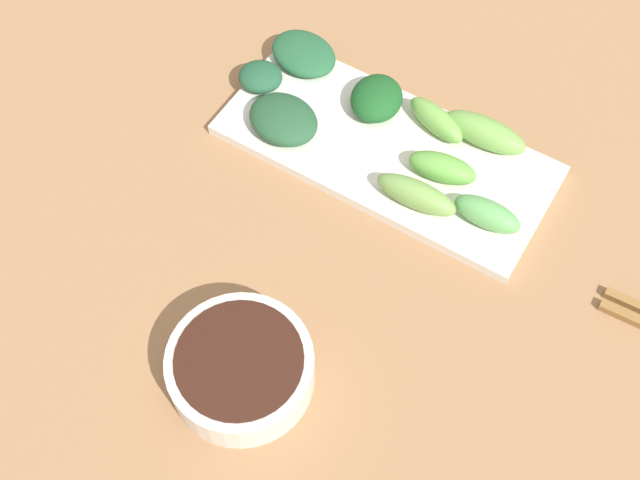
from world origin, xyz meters
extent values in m
cube|color=#966E48|center=(0.00, 0.00, 0.01)|extent=(2.10, 2.10, 0.02)
cylinder|color=silver|center=(-0.15, -0.02, 0.04)|extent=(0.12, 0.12, 0.04)
cylinder|color=black|center=(-0.15, -0.02, 0.05)|extent=(0.11, 0.11, 0.03)
cube|color=silver|center=(0.12, -0.01, 0.03)|extent=(0.14, 0.33, 0.01)
ellipsoid|color=#6FAC49|center=(0.16, -0.04, 0.04)|extent=(0.04, 0.07, 0.03)
ellipsoid|color=#195221|center=(0.16, 0.02, 0.05)|extent=(0.07, 0.06, 0.03)
ellipsoid|color=#62A842|center=(0.11, -0.07, 0.04)|extent=(0.04, 0.07, 0.03)
ellipsoid|color=#71A14C|center=(0.07, -0.06, 0.05)|extent=(0.03, 0.08, 0.03)
ellipsoid|color=#205134|center=(0.12, 0.14, 0.04)|extent=(0.05, 0.05, 0.02)
ellipsoid|color=#234F2F|center=(0.08, 0.09, 0.04)|extent=(0.07, 0.08, 0.03)
ellipsoid|color=#225935|center=(0.17, 0.12, 0.04)|extent=(0.07, 0.09, 0.02)
ellipsoid|color=#5DA757|center=(0.09, -0.13, 0.04)|extent=(0.03, 0.07, 0.03)
ellipsoid|color=#70A84A|center=(0.17, -0.09, 0.05)|extent=(0.03, 0.09, 0.03)
camera|label=1|loc=(-0.33, -0.21, 0.67)|focal=45.06mm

